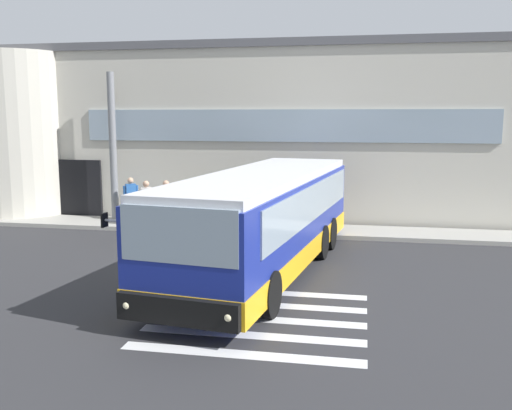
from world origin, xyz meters
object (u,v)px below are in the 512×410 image
bus_main_foreground (263,223)px  passenger_at_curb_edge (166,199)px  passenger_near_column (131,197)px  passenger_by_doorway (146,201)px  safety_bollard_yellow (306,227)px  entry_support_column (113,147)px

bus_main_foreground → passenger_at_curb_edge: 6.83m
bus_main_foreground → passenger_at_curb_edge: bearing=131.6°
passenger_near_column → bus_main_foreground: bearing=-42.9°
passenger_near_column → passenger_at_curb_edge: (1.65, -0.65, 0.03)m
passenger_by_doorway → safety_bollard_yellow: passenger_by_doorway is taller
passenger_near_column → safety_bollard_yellow: bearing=-12.3°
passenger_near_column → passenger_by_doorway: (0.99, -0.91, 0.00)m
entry_support_column → passenger_near_column: 2.09m
entry_support_column → passenger_at_curb_edge: bearing=-20.9°
safety_bollard_yellow → passenger_near_column: bearing=167.7°
bus_main_foreground → safety_bollard_yellow: bus_main_foreground is taller
passenger_by_doorway → safety_bollard_yellow: (5.92, -0.60, -0.63)m
entry_support_column → bus_main_foreground: bearing=-40.8°
bus_main_foreground → passenger_by_doorway: (-5.20, 4.84, -0.25)m
bus_main_foreground → passenger_near_column: bearing=137.1°
bus_main_foreground → safety_bollard_yellow: (0.71, 4.24, -0.88)m
entry_support_column → safety_bollard_yellow: size_ratio=6.30×
bus_main_foreground → safety_bollard_yellow: bearing=80.4°
passenger_at_curb_edge → passenger_by_doorway: bearing=-158.4°
passenger_near_column → passenger_at_curb_edge: 1.77m
safety_bollard_yellow → passenger_at_curb_edge: bearing=170.6°
passenger_by_doorway → passenger_at_curb_edge: same height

